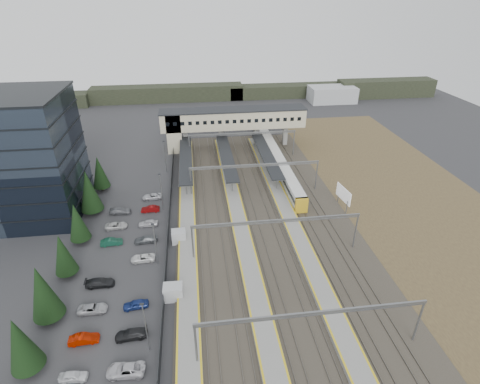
{
  "coord_description": "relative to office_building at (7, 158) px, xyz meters",
  "views": [
    {
      "loc": [
        -0.71,
        -58.28,
        40.68
      ],
      "look_at": [
        7.91,
        7.79,
        4.0
      ],
      "focal_mm": 28.0,
      "sensor_mm": 36.0,
      "label": 1
    }
  ],
  "objects": [
    {
      "name": "train",
      "position": [
        56.0,
        18.91,
        -10.34
      ],
      "size": [
        2.59,
        54.1,
        3.26
      ],
      "color": "silver",
      "rests_on": "ground"
    },
    {
      "name": "office_building",
      "position": [
        0.0,
        0.0,
        0.0
      ],
      "size": [
        24.3,
        18.3,
        24.3
      ],
      "color": "#313D4C",
      "rests_on": "ground"
    },
    {
      "name": "relay_cabin_near",
      "position": [
        30.85,
        -28.23,
        -11.0
      ],
      "size": [
        2.9,
        2.16,
        2.38
      ],
      "color": "#A6A8AB",
      "rests_on": "ground"
    },
    {
      "name": "lampposts",
      "position": [
        28.0,
        -10.75,
        -7.86
      ],
      "size": [
        0.5,
        53.25,
        8.07
      ],
      "color": "slate",
      "rests_on": "ground"
    },
    {
      "name": "ground",
      "position": [
        36.0,
        -12.0,
        -12.19
      ],
      "size": [
        220.0,
        220.0,
        0.0
      ],
      "primitive_type": "plane",
      "color": "#2B2B2D",
      "rests_on": "ground"
    },
    {
      "name": "conifer_row",
      "position": [
        14.0,
        -15.86,
        -7.36
      ],
      "size": [
        4.42,
        49.82,
        9.5
      ],
      "color": "black",
      "rests_on": "ground"
    },
    {
      "name": "billboard",
      "position": [
        65.02,
        -6.68,
        -9.01
      ],
      "size": [
        0.87,
        5.65,
        4.77
      ],
      "color": "slate",
      "rests_on": "ground"
    },
    {
      "name": "fence",
      "position": [
        29.5,
        -7.0,
        -11.19
      ],
      "size": [
        0.08,
        90.0,
        2.0
      ],
      "color": "#26282B",
      "rests_on": "ground"
    },
    {
      "name": "gantries",
      "position": [
        48.0,
        -9.0,
        -6.2
      ],
      "size": [
        28.4,
        62.28,
        7.17
      ],
      "color": "slate",
      "rests_on": "ground"
    },
    {
      "name": "canopies",
      "position": [
        43.0,
        15.0,
        -8.27
      ],
      "size": [
        23.1,
        30.0,
        3.28
      ],
      "color": "black",
      "rests_on": "ground"
    },
    {
      "name": "footbridge",
      "position": [
        43.7,
        30.0,
        -4.26
      ],
      "size": [
        40.4,
        6.4,
        11.2
      ],
      "color": "#B1A68A",
      "rests_on": "ground"
    },
    {
      "name": "relay_cabin_far",
      "position": [
        31.49,
        -14.15,
        -11.03
      ],
      "size": [
        2.64,
        2.24,
        2.32
      ],
      "color": "#A6A8AB",
      "rests_on": "ground"
    },
    {
      "name": "treeline_far",
      "position": [
        59.81,
        80.28,
        -9.24
      ],
      "size": [
        170.0,
        19.0,
        7.0
      ],
      "color": "black",
      "rests_on": "ground"
    },
    {
      "name": "scrub_east",
      "position": [
        81.0,
        -7.0,
        -12.16
      ],
      "size": [
        34.0,
        120.0,
        0.06
      ],
      "color": "#473A27",
      "rests_on": "ground"
    },
    {
      "name": "rail_corridor",
      "position": [
        45.34,
        -7.0,
        -11.9
      ],
      "size": [
        34.0,
        90.0,
        0.92
      ],
      "color": "#343127",
      "rests_on": "ground"
    },
    {
      "name": "car_park",
      "position": [
        22.79,
        -19.77,
        -11.58
      ],
      "size": [
        10.59,
        44.72,
        1.28
      ],
      "color": "silver",
      "rests_on": "ground"
    }
  ]
}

